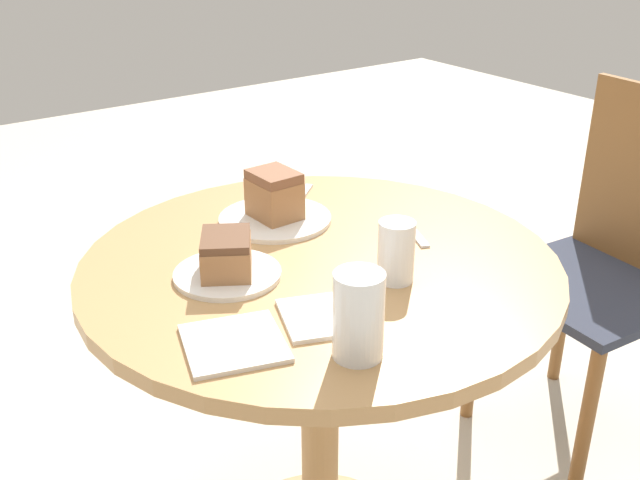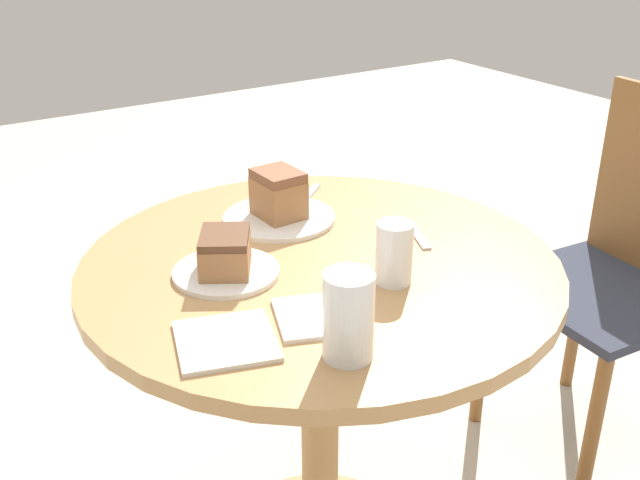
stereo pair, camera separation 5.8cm
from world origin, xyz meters
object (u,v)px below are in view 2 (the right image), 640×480
at_px(plate_near, 279,218).
at_px(cake_slice_near, 278,194).
at_px(cake_slice_far, 225,252).
at_px(plate_far, 226,272).
at_px(glass_water, 348,321).
at_px(glass_lemonade, 394,256).
at_px(chair, 620,273).

distance_m(plate_near, cake_slice_near, 0.06).
height_order(plate_near, cake_slice_far, cake_slice_far).
relative_size(plate_far, glass_water, 1.41).
height_order(glass_lemonade, glass_water, glass_water).
height_order(chair, plate_far, chair).
relative_size(cake_slice_near, cake_slice_far, 0.76).
bearing_deg(glass_water, plate_far, -174.03).
distance_m(plate_near, cake_slice_far, 0.26).
relative_size(glass_lemonade, glass_water, 0.82).
bearing_deg(plate_far, plate_near, 128.32).
bearing_deg(glass_water, plate_near, 161.18).
height_order(plate_far, cake_slice_near, cake_slice_near).
bearing_deg(plate_far, cake_slice_near, 128.32).
xyz_separation_m(cake_slice_near, glass_lemonade, (0.35, 0.03, -0.01)).
bearing_deg(chair, cake_slice_near, -103.58).
bearing_deg(glass_water, chair, 102.72).
relative_size(plate_far, cake_slice_far, 1.41).
height_order(cake_slice_near, cake_slice_far, cake_slice_near).
height_order(cake_slice_far, glass_water, glass_water).
relative_size(chair, cake_slice_near, 8.99).
height_order(plate_far, glass_lemonade, glass_lemonade).
bearing_deg(cake_slice_near, plate_far, -51.68).
height_order(plate_near, glass_lemonade, glass_lemonade).
bearing_deg(chair, glass_lemonade, -80.05).
xyz_separation_m(plate_far, glass_lemonade, (0.19, 0.24, 0.05)).
xyz_separation_m(chair, glass_water, (0.23, -1.01, 0.31)).
distance_m(plate_far, glass_water, 0.34).
height_order(chair, glass_water, chair).
distance_m(cake_slice_near, cake_slice_far, 0.26).
height_order(plate_far, cake_slice_far, cake_slice_far).
height_order(plate_near, cake_slice_near, cake_slice_near).
bearing_deg(plate_far, glass_water, 5.97).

